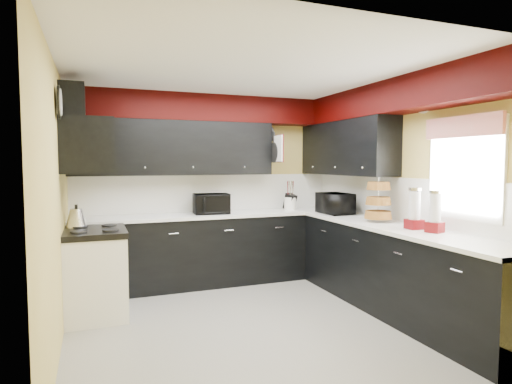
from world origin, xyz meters
TOP-DOWN VIEW (x-y plane):
  - ground at (0.00, 0.00)m, footprint 3.60×3.60m
  - wall_back at (0.00, 1.80)m, footprint 3.60×0.06m
  - wall_right at (1.80, 0.00)m, footprint 0.06×3.60m
  - wall_left at (-1.80, 0.00)m, footprint 0.06×3.60m
  - ceiling at (0.00, 0.00)m, footprint 3.60×3.60m
  - cab_back at (0.00, 1.50)m, footprint 3.60×0.60m
  - cab_right at (1.50, -0.30)m, footprint 0.60×3.00m
  - counter_back at (0.00, 1.50)m, footprint 3.62×0.64m
  - counter_right at (1.50, -0.30)m, footprint 0.64×3.02m
  - splash_back at (0.00, 1.79)m, footprint 3.60×0.02m
  - splash_right at (1.79, 0.00)m, footprint 0.02×3.60m
  - upper_back at (-0.50, 1.62)m, footprint 2.60×0.35m
  - upper_right at (1.62, 0.90)m, footprint 0.35×1.80m
  - soffit_back at (0.00, 1.62)m, footprint 3.60×0.36m
  - soffit_right at (1.62, -0.18)m, footprint 0.36×3.24m
  - stove at (-1.50, 0.75)m, footprint 0.60×0.75m
  - cooktop at (-1.50, 0.75)m, footprint 0.62×0.77m
  - hood at (-1.55, 0.75)m, footprint 0.50×0.78m
  - hood_duct at (-1.68, 0.75)m, footprint 0.24×0.40m
  - window at (1.79, -0.90)m, footprint 0.03×0.86m
  - valance at (1.73, -0.90)m, footprint 0.04×0.88m
  - pan_top at (0.82, 1.55)m, footprint 0.03×0.22m
  - pan_mid at (0.82, 1.42)m, footprint 0.03×0.28m
  - pan_low at (0.82, 1.68)m, footprint 0.03×0.24m
  - cut_board at (0.83, 1.30)m, footprint 0.03×0.26m
  - baskets at (1.52, 0.05)m, footprint 0.27×0.27m
  - clock at (-1.77, 0.25)m, footprint 0.03×0.30m
  - deco_plate at (1.77, -0.35)m, footprint 0.03×0.24m
  - toaster_oven at (-0.05, 1.47)m, footprint 0.48×0.41m
  - microwave at (1.46, 0.87)m, footprint 0.34×0.49m
  - utensil_crock at (1.10, 1.48)m, footprint 0.19×0.19m
  - knife_block at (1.10, 1.49)m, footprint 0.15×0.17m
  - kettle at (-1.68, 0.99)m, footprint 0.24×0.24m
  - dispenser_a at (1.53, -0.53)m, footprint 0.15×0.15m
  - dispenser_b at (1.56, -0.77)m, footprint 0.18×0.18m

SIDE VIEW (x-z plane):
  - ground at x=0.00m, z-range 0.00..0.00m
  - stove at x=-1.50m, z-range 0.00..0.86m
  - cab_back at x=0.00m, z-range 0.00..0.90m
  - cab_right at x=1.50m, z-range 0.00..0.90m
  - cooktop at x=-1.50m, z-range 0.86..0.92m
  - counter_back at x=0.00m, z-range 0.90..0.94m
  - counter_right at x=1.50m, z-range 0.90..0.94m
  - kettle at x=-1.68m, z-range 0.92..1.12m
  - utensil_crock at x=1.10m, z-range 0.94..1.12m
  - knife_block at x=1.10m, z-range 0.94..1.17m
  - toaster_oven at x=-0.05m, z-range 0.94..1.20m
  - microwave at x=1.46m, z-range 0.94..1.21m
  - dispenser_b at x=1.56m, z-range 0.94..1.32m
  - dispenser_a at x=1.53m, z-range 0.94..1.33m
  - baskets at x=1.52m, z-range 0.93..1.43m
  - splash_back at x=0.00m, z-range 0.94..1.44m
  - splash_right at x=1.79m, z-range 0.94..1.44m
  - wall_back at x=0.00m, z-range 0.00..2.50m
  - wall_right at x=1.80m, z-range 0.00..2.50m
  - wall_left at x=-1.80m, z-range 0.00..2.50m
  - window at x=1.79m, z-range 1.07..2.03m
  - pan_low at x=0.82m, z-range 1.51..1.93m
  - pan_mid at x=0.82m, z-range 1.52..1.98m
  - hood at x=-1.55m, z-range 1.50..2.06m
  - upper_back at x=-0.50m, z-range 1.45..2.15m
  - upper_right at x=1.62m, z-range 1.45..2.15m
  - cut_board at x=0.83m, z-range 1.62..1.98m
  - valance at x=1.73m, z-range 1.85..2.05m
  - pan_top at x=0.82m, z-range 1.80..2.20m
  - clock at x=-1.77m, z-range 2.00..2.30m
  - hood_duct at x=-1.68m, z-range 2.00..2.40m
  - deco_plate at x=1.77m, z-range 2.13..2.37m
  - soffit_back at x=0.00m, z-range 2.15..2.50m
  - soffit_right at x=1.62m, z-range 2.15..2.50m
  - ceiling at x=0.00m, z-range 2.47..2.53m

